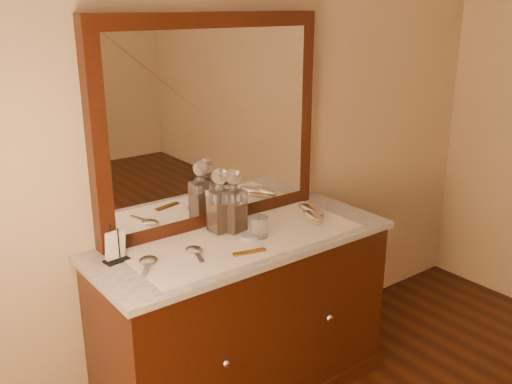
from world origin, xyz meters
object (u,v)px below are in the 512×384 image
brush_near (312,217)px  napkin_rack (115,247)px  brush_far (311,211)px  hand_mirror_inner (195,251)px  decanter_left (220,207)px  dresser_cabinet (244,320)px  comb (249,252)px  hand_mirror_outer (148,262)px  pin_dish (249,237)px  decanter_right (234,207)px  mirror_frame (212,123)px

brush_near → napkin_rack: bearing=170.2°
brush_far → hand_mirror_inner: bearing=-177.3°
decanter_left → hand_mirror_inner: bearing=-148.2°
brush_far → hand_mirror_inner: size_ratio=0.94×
dresser_cabinet → comb: 0.48m
dresser_cabinet → hand_mirror_outer: hand_mirror_outer is taller
brush_far → napkin_rack: bearing=174.2°
comb → brush_near: size_ratio=0.87×
dresser_cabinet → hand_mirror_outer: 0.66m
pin_dish → decanter_left: bearing=108.9°
napkin_rack → decanter_right: (0.59, -0.03, 0.06)m
decanter_left → hand_mirror_inner: decanter_left is taller
mirror_frame → pin_dish: 0.56m
hand_mirror_outer → comb: bearing=-22.8°
dresser_cabinet → brush_near: bearing=-7.0°
pin_dish → hand_mirror_outer: bearing=175.2°
dresser_cabinet → mirror_frame: (0.00, 0.25, 0.94)m
dresser_cabinet → brush_near: 0.61m
mirror_frame → decanter_right: size_ratio=3.89×
dresser_cabinet → napkin_rack: 0.77m
mirror_frame → decanter_right: 0.41m
decanter_right → brush_near: size_ratio=1.77×
pin_dish → hand_mirror_outer: 0.50m
mirror_frame → decanter_right: bearing=-86.5°
napkin_rack → mirror_frame: bearing=12.3°
hand_mirror_outer → decanter_left: bearing=14.8°
mirror_frame → hand_mirror_inner: 0.62m
hand_mirror_inner → mirror_frame: bearing=44.0°
dresser_cabinet → hand_mirror_inner: (-0.27, -0.02, 0.45)m
napkin_rack → brush_far: bearing=-5.8°
comb → napkin_rack: (-0.49, 0.28, 0.06)m
comb → decanter_left: size_ratio=0.49×
comb → napkin_rack: size_ratio=0.97×
hand_mirror_outer → napkin_rack: bearing=128.3°
dresser_cabinet → brush_far: (0.44, 0.02, 0.47)m
decanter_left → hand_mirror_outer: decanter_left is taller
mirror_frame → hand_mirror_outer: (-0.49, -0.24, -0.49)m
pin_dish → hand_mirror_inner: 0.28m
brush_far → hand_mirror_inner: brush_far is taller
pin_dish → decanter_left: (-0.05, 0.16, 0.11)m
pin_dish → napkin_rack: 0.61m
decanter_right → hand_mirror_outer: decanter_right is taller
pin_dish → comb: pin_dish is taller
hand_mirror_inner → dresser_cabinet: bearing=3.8°
brush_near → hand_mirror_outer: (-0.88, 0.05, -0.01)m
mirror_frame → decanter_left: 0.40m
napkin_rack → decanter_left: size_ratio=0.50×
brush_near → brush_far: bearing=52.1°
brush_near → hand_mirror_inner: 0.67m
comb → hand_mirror_inner: 0.24m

